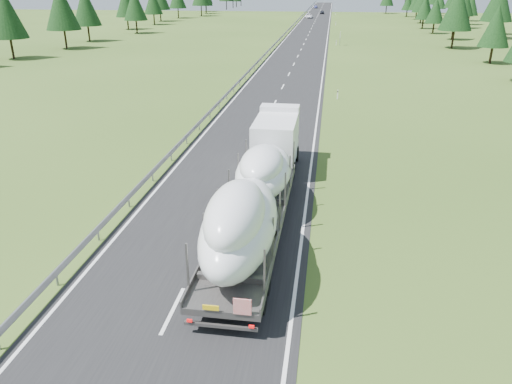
# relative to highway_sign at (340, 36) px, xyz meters

# --- Properties ---
(ground) EXTENTS (400.00, 400.00, 0.00)m
(ground) POSITION_rel_highway_sign_xyz_m (-7.20, -80.00, -1.81)
(ground) COLOR #354E1A
(ground) RESTS_ON ground
(road_surface) EXTENTS (10.00, 400.00, 0.02)m
(road_surface) POSITION_rel_highway_sign_xyz_m (-7.20, 20.00, -1.80)
(road_surface) COLOR black
(road_surface) RESTS_ON ground
(guardrail) EXTENTS (0.10, 400.00, 0.76)m
(guardrail) POSITION_rel_highway_sign_xyz_m (-12.50, 19.94, -1.21)
(guardrail) COLOR slate
(guardrail) RESTS_ON ground
(marker_posts) EXTENTS (0.13, 350.08, 1.00)m
(marker_posts) POSITION_rel_highway_sign_xyz_m (-0.70, 75.00, -1.27)
(marker_posts) COLOR silver
(marker_posts) RESTS_ON ground
(highway_sign) EXTENTS (0.08, 0.90, 2.60)m
(highway_sign) POSITION_rel_highway_sign_xyz_m (0.00, 0.00, 0.00)
(highway_sign) COLOR slate
(highway_sign) RESTS_ON ground
(tree_line_right) EXTENTS (28.14, 280.80, 12.59)m
(tree_line_right) POSITION_rel_highway_sign_xyz_m (32.83, 24.31, 5.07)
(tree_line_right) COLOR black
(tree_line_right) RESTS_ON ground
(boat_truck) EXTENTS (3.02, 20.66, 4.57)m
(boat_truck) POSITION_rel_highway_sign_xyz_m (-4.98, -81.21, 0.55)
(boat_truck) COLOR white
(boat_truck) RESTS_ON ground
(distant_van) EXTENTS (2.43, 5.22, 1.45)m
(distant_van) POSITION_rel_highway_sign_xyz_m (-9.87, 79.11, -1.08)
(distant_van) COLOR white
(distant_van) RESTS_ON ground
(distant_car_dark) EXTENTS (1.64, 3.85, 1.30)m
(distant_car_dark) POSITION_rel_highway_sign_xyz_m (-5.86, 104.16, -1.16)
(distant_car_dark) COLOR black
(distant_car_dark) RESTS_ON ground
(distant_car_blue) EXTENTS (1.62, 3.96, 1.28)m
(distant_car_blue) POSITION_rel_highway_sign_xyz_m (-9.85, 148.62, -1.17)
(distant_car_blue) COLOR #16193F
(distant_car_blue) RESTS_ON ground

